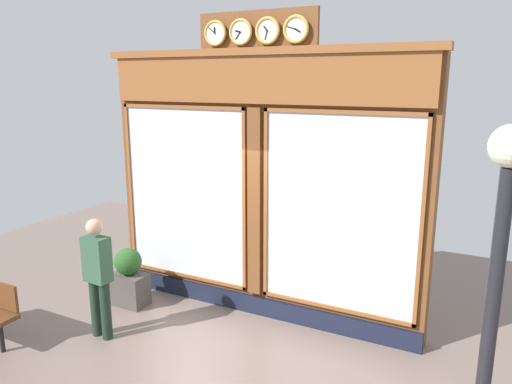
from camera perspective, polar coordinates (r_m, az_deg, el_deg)
name	(u,v)px	position (r m, az deg, el deg)	size (l,w,h in m)	color
shop_facade	(260,185)	(7.08, 0.47, 0.86)	(4.97, 0.42, 4.36)	brown
pedestrian	(98,273)	(6.95, -18.02, -9.04)	(0.37, 0.24, 1.69)	#1C2F21
street_lamp	(495,282)	(3.67, 26.22, -9.47)	(0.28, 0.28, 3.20)	black
planter_box	(130,289)	(8.04, -14.56, -10.97)	(0.56, 0.36, 0.50)	#4C4742
planter_shrub	(128,262)	(7.86, -14.76, -7.88)	(0.42, 0.42, 0.42)	#285623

